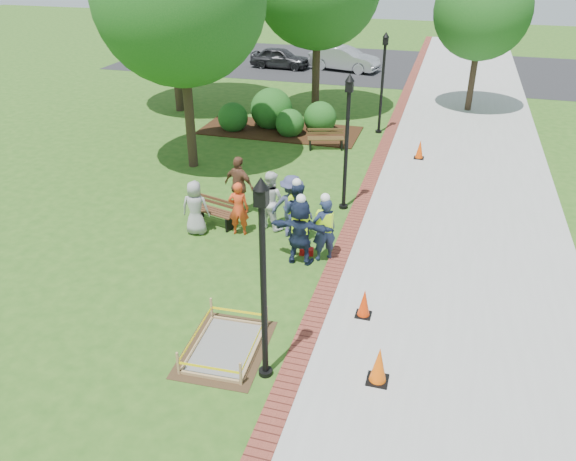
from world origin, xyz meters
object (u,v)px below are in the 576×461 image
(bench_near, at_px, (214,217))
(wet_concrete_pad, at_px, (225,340))
(cone_front, at_px, (379,366))
(hivis_worker_b, at_px, (324,228))
(hivis_worker_a, at_px, (301,230))
(lamp_near, at_px, (263,269))
(hivis_worker_c, at_px, (297,211))

(bench_near, bearing_deg, wet_concrete_pad, -65.02)
(wet_concrete_pad, xyz_separation_m, cone_front, (3.24, -0.08, 0.17))
(hivis_worker_b, bearing_deg, hivis_worker_a, -151.29)
(cone_front, relative_size, hivis_worker_b, 0.43)
(cone_front, height_order, hivis_worker_b, hivis_worker_b)
(cone_front, distance_m, lamp_near, 3.04)
(hivis_worker_a, bearing_deg, hivis_worker_c, 110.71)
(hivis_worker_b, xyz_separation_m, hivis_worker_c, (-0.96, 0.76, -0.00))
(bench_near, distance_m, hivis_worker_a, 3.45)
(wet_concrete_pad, relative_size, hivis_worker_a, 1.20)
(hivis_worker_c, bearing_deg, lamp_near, -81.02)
(bench_near, bearing_deg, cone_front, -43.30)
(hivis_worker_b, distance_m, hivis_worker_c, 1.23)
(bench_near, height_order, hivis_worker_b, hivis_worker_b)
(bench_near, xyz_separation_m, lamp_near, (3.52, -5.78, 2.23))
(bench_near, distance_m, cone_front, 7.84)
(hivis_worker_b, bearing_deg, wet_concrete_pad, -105.43)
(lamp_near, relative_size, hivis_worker_a, 2.14)
(wet_concrete_pad, bearing_deg, lamp_near, -24.74)
(cone_front, bearing_deg, hivis_worker_a, 123.61)
(lamp_near, bearing_deg, hivis_worker_c, 98.98)
(wet_concrete_pad, height_order, cone_front, cone_front)
(wet_concrete_pad, xyz_separation_m, bench_near, (-2.47, 5.30, 0.02))
(bench_near, height_order, hivis_worker_c, hivis_worker_c)
(wet_concrete_pad, distance_m, hivis_worker_b, 4.42)
(bench_near, xyz_separation_m, hivis_worker_b, (3.63, -1.10, 0.71))
(bench_near, distance_m, hivis_worker_c, 2.78)
(lamp_near, relative_size, hivis_worker_b, 2.19)
(hivis_worker_b, height_order, hivis_worker_c, hivis_worker_b)
(hivis_worker_b, bearing_deg, lamp_near, -91.26)
(cone_front, distance_m, hivis_worker_a, 4.80)
(bench_near, bearing_deg, hivis_worker_c, -7.28)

